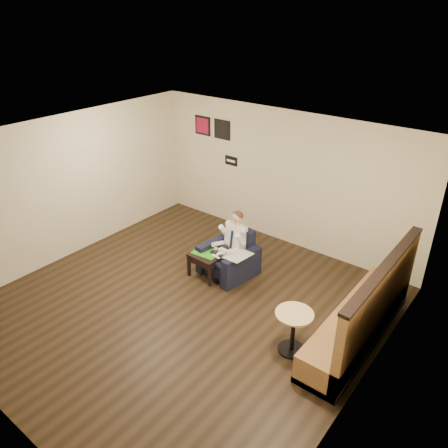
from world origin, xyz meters
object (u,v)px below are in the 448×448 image
Objects in this scene: cafe_table at (293,332)px; side_table at (208,264)px; coffee_mug at (220,251)px; banquette at (361,300)px; green_folder at (206,252)px; smartphone at (216,250)px; seated_man at (224,248)px; armchair at (228,254)px.

side_table is at bearing 161.04° from cafe_table.
coffee_mug is 2.70m from banquette.
green_folder is at bearing 161.74° from cafe_table.
smartphone is 0.05× the size of banquette.
smartphone is (0.09, 0.19, -0.00)m from green_folder.
green_folder is 2.41m from cafe_table.
banquette is (2.65, -0.10, 0.12)m from seated_man.
smartphone is at bearing 160.90° from coffee_mug.
armchair is at bearing 46.67° from side_table.
smartphone is (-0.20, -0.11, 0.05)m from armchair.
side_table is 1.22× the size of green_folder.
armchair reaches higher than cafe_table.
cafe_table is at bearing -11.20° from smartphone.
banquette reaches higher than cafe_table.
seated_man is at bearing 11.23° from smartphone.
banquette is (2.89, 0.07, 0.47)m from side_table.
side_table is 0.25m from green_folder.
banquette is (2.83, -0.10, 0.23)m from smartphone.
banquette is at bearing 1.30° from side_table.
seated_man is at bearing -90.00° from armchair.
cafe_table is at bearing -18.26° from green_folder.
banquette reaches higher than seated_man.
coffee_mug is at bearing 31.69° from green_folder.
side_table is 2.39m from cafe_table.
green_folder reaches higher than side_table.
seated_man is (-0.02, -0.11, 0.16)m from armchair.
side_table is at bearing -97.35° from smartphone.
armchair is 5.98× the size of smartphone.
green_folder is 4.74× the size of coffee_mug.
seated_man is 0.42× the size of banquette.
seated_man is 0.21m from smartphone.
green_folder is (-0.29, -0.29, 0.05)m from armchair.
banquette is at bearing 4.68° from armchair.
armchair is 0.32× the size of banquette.
cafe_table reaches higher than green_folder.
armchair is at bearing 45.31° from green_folder.
banquette reaches higher than coffee_mug.
coffee_mug is (0.19, 0.12, 0.29)m from side_table.
green_folder is (-0.27, -0.18, -0.10)m from seated_man.
cafe_table reaches higher than smartphone.
green_folder is (-0.03, -0.02, 0.24)m from side_table.
smartphone is 2.84m from banquette.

